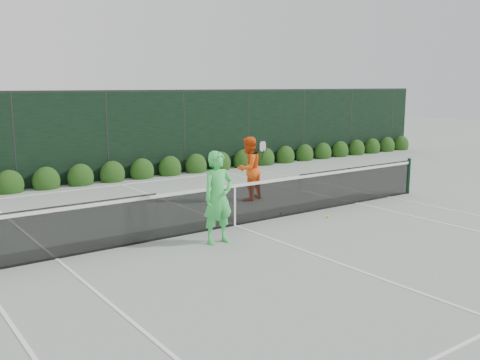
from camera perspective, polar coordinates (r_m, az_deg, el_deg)
ground at (r=12.46m, az=-0.57°, el=-4.90°), size 80.00×80.00×0.00m
tennis_net at (r=12.32m, az=-0.66°, el=-2.53°), size 12.90×0.10×1.07m
player_woman at (r=10.94m, az=-2.34°, el=-1.88°), size 0.71×0.47×1.91m
player_man at (r=15.05m, az=0.92°, el=1.22°), size 1.03×0.90×1.80m
court_lines at (r=12.46m, az=-0.57°, el=-4.88°), size 11.03×23.83×0.01m
windscreen_fence at (r=10.09m, az=8.36°, el=0.23°), size 32.00×21.07×3.06m
hedge_row at (r=18.58m, az=-13.44°, el=0.56°), size 31.66×0.65×0.94m
tennis_balls at (r=13.34m, az=3.41°, el=-3.76°), size 2.43×1.88×0.07m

